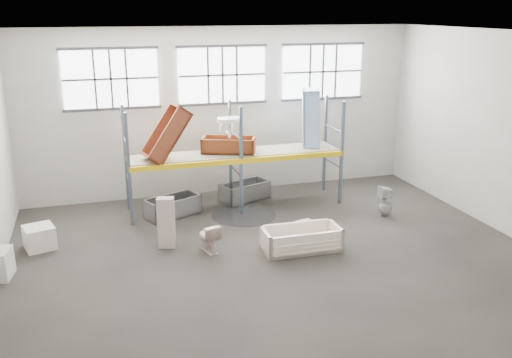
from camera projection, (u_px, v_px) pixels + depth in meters
name	position (u px, v px, depth m)	size (l,w,h in m)	color
floor	(275.00, 256.00, 13.00)	(12.00, 10.00, 0.10)	#45413B
ceiling	(277.00, 30.00, 11.50)	(12.00, 10.00, 0.10)	silver
wall_back	(222.00, 111.00, 16.87)	(12.00, 0.10, 5.00)	#B2B0A5
wall_front	(394.00, 237.00, 7.63)	(12.00, 0.10, 5.00)	#B5B2A7
wall_right	(505.00, 133.00, 13.92)	(0.10, 10.00, 5.00)	#A19F95
window_left	(111.00, 79.00, 15.56)	(2.60, 0.04, 1.60)	white
window_mid	(222.00, 75.00, 16.45)	(2.60, 0.04, 1.60)	white
window_right	(322.00, 72.00, 17.33)	(2.60, 0.04, 1.60)	white
rack_upright_la	(129.00, 170.00, 14.37)	(0.08, 0.08, 3.00)	slate
rack_upright_lb	(126.00, 158.00, 15.47)	(0.08, 0.08, 3.00)	slate
rack_upright_ma	(241.00, 161.00, 15.20)	(0.08, 0.08, 3.00)	slate
rack_upright_mb	(230.00, 151.00, 16.30)	(0.08, 0.08, 3.00)	slate
rack_upright_ra	(342.00, 153.00, 16.03)	(0.08, 0.08, 3.00)	slate
rack_upright_rb	(325.00, 144.00, 17.13)	(0.08, 0.08, 3.00)	slate
rack_beam_front	(241.00, 161.00, 15.20)	(6.00, 0.10, 0.14)	yellow
rack_beam_back	(230.00, 151.00, 16.30)	(6.00, 0.10, 0.14)	yellow
shelf_deck	(236.00, 153.00, 15.72)	(5.90, 1.10, 0.03)	gray
wet_patch	(243.00, 215.00, 15.46)	(1.80, 1.80, 0.00)	black
bathtub_beige	(301.00, 239.00, 13.20)	(1.84, 0.86, 0.54)	#F8E1D0
cistern_spare	(303.00, 228.00, 13.81)	(0.40, 0.19, 0.38)	beige
sink_in_tub	(289.00, 235.00, 13.66)	(0.49, 0.49, 0.17)	silver
toilet_beige	(208.00, 237.00, 13.08)	(0.39, 0.68, 0.70)	#F4D7CF
cistern_tall	(166.00, 223.00, 13.24)	(0.40, 0.26, 1.24)	beige
toilet_white	(386.00, 201.00, 15.35)	(0.37, 0.38, 0.83)	silver
steel_tub_left	(173.00, 207.00, 15.33)	(1.47, 0.68, 0.54)	#B1B4B9
steel_tub_right	(245.00, 191.00, 16.61)	(1.47, 0.68, 0.54)	#B0B4B8
rust_tub_flat	(229.00, 145.00, 15.65)	(1.48, 0.69, 0.42)	maroon
rust_tub_tilted	(166.00, 134.00, 14.81)	(1.62, 0.76, 0.46)	brown
sink_on_shelf	(229.00, 137.00, 15.36)	(0.66, 0.51, 0.58)	white
blue_tub_upright	(311.00, 119.00, 16.29)	(1.72, 0.81, 0.48)	#88B1E2
bucket	(276.00, 247.00, 12.93)	(0.32, 0.32, 0.37)	white
carton_far	(39.00, 237.00, 13.26)	(0.66, 0.66, 0.55)	white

